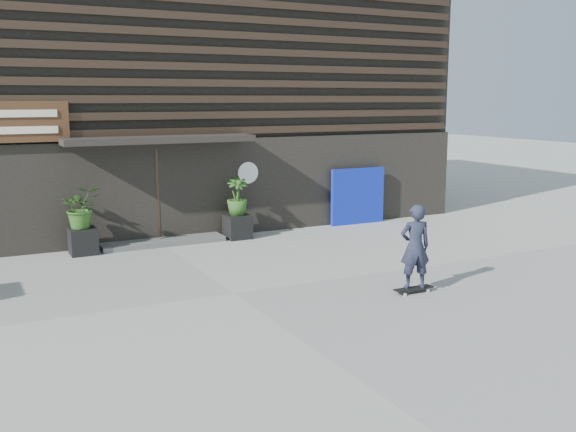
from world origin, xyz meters
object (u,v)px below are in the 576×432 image
planter_pot_left (83,241)px  skateboarder (415,247)px  blue_tarp (358,196)px  planter_pot_right (238,227)px

planter_pot_left → skateboarder: 7.62m
blue_tarp → skateboarder: bearing=-114.1°
planter_pot_left → skateboarder: bearing=-50.4°
planter_pot_right → blue_tarp: blue_tarp is taller
planter_pot_left → planter_pot_right: same height
planter_pot_right → blue_tarp: 3.83m
planter_pot_right → skateboarder: skateboarder is taller
planter_pot_left → blue_tarp: 7.61m
blue_tarp → skateboarder: (-2.74, -6.15, 0.07)m
planter_pot_right → blue_tarp: size_ratio=0.36×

